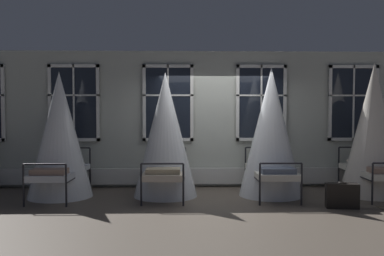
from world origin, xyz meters
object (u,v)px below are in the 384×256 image
cot_fourth (271,134)px  cot_fifth (373,131)px  cot_second (60,136)px  suitcase_dark (342,196)px  cot_third (165,136)px

cot_fourth → cot_fifth: cot_fifth is taller
cot_second → cot_fifth: bearing=-88.6°
cot_fifth → suitcase_dark: 1.88m
cot_fourth → suitcase_dark: 1.85m
cot_second → cot_third: bearing=-88.0°
cot_fifth → suitcase_dark: (-1.06, -1.13, -1.08)m
cot_fourth → cot_fifth: 2.09m
suitcase_dark → cot_third: bearing=167.8°
cot_third → cot_fifth: cot_fifth is taller
cot_third → cot_fifth: (4.22, -0.02, 0.09)m
cot_third → cot_fifth: bearing=-88.6°
cot_second → suitcase_dark: (5.27, -1.12, -0.99)m
cot_second → cot_third: (2.10, 0.02, -0.00)m
cot_second → cot_fifth: size_ratio=0.93×
cot_third → suitcase_dark: 3.51m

